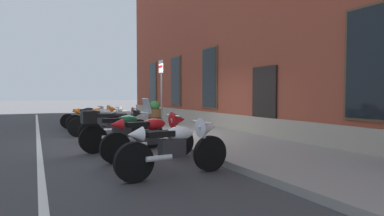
{
  "coord_description": "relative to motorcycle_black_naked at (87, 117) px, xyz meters",
  "views": [
    {
      "loc": [
        9.38,
        -3.27,
        1.43
      ],
      "look_at": [
        0.93,
        1.0,
        1.01
      ],
      "focal_mm": 29.08,
      "sensor_mm": 36.0,
      "label": 1
    }
  ],
  "objects": [
    {
      "name": "ground_plane",
      "position": [
        4.48,
        1.3,
        -0.47
      ],
      "size": [
        140.0,
        140.0,
        0.0
      ],
      "primitive_type": "plane",
      "color": "#38383A"
    },
    {
      "name": "motorcycle_orange_sport",
      "position": [
        1.41,
        0.18,
        0.08
      ],
      "size": [
        0.62,
        2.15,
        1.01
      ],
      "color": "black",
      "rests_on": "ground_plane"
    },
    {
      "name": "motorcycle_green_touring",
      "position": [
        6.11,
        -0.09,
        0.08
      ],
      "size": [
        0.62,
        2.18,
        1.32
      ],
      "color": "black",
      "rests_on": "ground_plane"
    },
    {
      "name": "lane_stripe",
      "position": [
        4.48,
        -1.9,
        -0.46
      ],
      "size": [
        29.99,
        0.12,
        0.01
      ],
      "primitive_type": "cube",
      "color": "silver",
      "rests_on": "ground_plane"
    },
    {
      "name": "motorcycle_black_sport",
      "position": [
        4.46,
        0.27,
        0.1
      ],
      "size": [
        0.62,
        2.13,
        1.04
      ],
      "color": "black",
      "rests_on": "ground_plane"
    },
    {
      "name": "motorcycle_black_naked",
      "position": [
        0.0,
        0.0,
        0.0
      ],
      "size": [
        0.62,
        2.11,
        0.93
      ],
      "color": "black",
      "rests_on": "ground_plane"
    },
    {
      "name": "motorcycle_white_sport",
      "position": [
        8.95,
        0.26,
        0.08
      ],
      "size": [
        0.62,
        2.14,
        1.0
      ],
      "color": "black",
      "rests_on": "ground_plane"
    },
    {
      "name": "motorcycle_grey_naked",
      "position": [
        2.93,
        0.06,
        0.02
      ],
      "size": [
        0.62,
        2.17,
        0.99
      ],
      "color": "black",
      "rests_on": "ground_plane"
    },
    {
      "name": "sidewalk",
      "position": [
        4.48,
        2.89,
        -0.4
      ],
      "size": [
        29.99,
        3.18,
        0.13
      ],
      "primitive_type": "cube",
      "color": "gray",
      "rests_on": "ground_plane"
    },
    {
      "name": "motorcycle_red_sport",
      "position": [
        7.45,
        0.33,
        0.09
      ],
      "size": [
        0.62,
        2.17,
        1.03
      ],
      "color": "black",
      "rests_on": "ground_plane"
    },
    {
      "name": "parking_sign",
      "position": [
        3.58,
        2.02,
        1.29
      ],
      "size": [
        0.36,
        0.07,
        2.52
      ],
      "color": "#4C4C51",
      "rests_on": "sidewalk"
    },
    {
      "name": "barrel_planter",
      "position": [
        1.87,
        2.4,
        0.13
      ],
      "size": [
        0.55,
        0.55,
        1.04
      ],
      "color": "brown",
      "rests_on": "sidewalk"
    }
  ]
}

